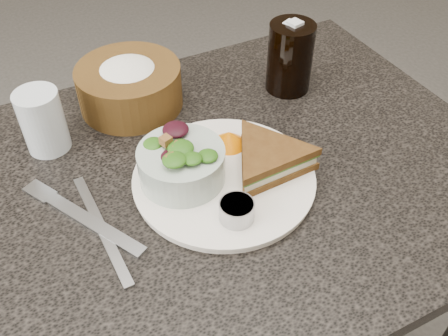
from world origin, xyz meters
name	(u,v)px	position (x,y,z in m)	size (l,w,h in m)	color
dining_table	(209,302)	(0.00, 0.00, 0.38)	(1.00, 0.70, 0.75)	black
dinner_plate	(224,179)	(0.02, -0.02, 0.76)	(0.29, 0.29, 0.01)	white
sandwich	(268,159)	(0.09, -0.04, 0.78)	(0.17, 0.17, 0.04)	#513516
salad_bowl	(181,160)	(-0.04, 0.00, 0.80)	(0.13, 0.13, 0.08)	#A4B6AB
dressing_ramekin	(237,211)	(0.00, -0.11, 0.78)	(0.05, 0.05, 0.03)	#9D9FA3
orange_wedge	(229,138)	(0.07, 0.04, 0.78)	(0.06, 0.06, 0.03)	orange
fork	(88,221)	(-0.19, -0.01, 0.75)	(0.02, 0.21, 0.01)	#A6A9AF
knife	(101,228)	(-0.18, -0.03, 0.75)	(0.01, 0.23, 0.00)	#9C9D9F
bread_basket	(129,80)	(-0.04, 0.24, 0.80)	(0.19, 0.19, 0.11)	brown
cola_glass	(290,55)	(0.26, 0.16, 0.82)	(0.09, 0.09, 0.15)	black
water_glass	(43,121)	(-0.20, 0.19, 0.80)	(0.07, 0.07, 0.11)	silver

